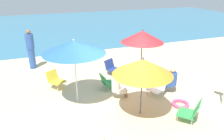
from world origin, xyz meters
TOP-DOWN VIEW (x-y plane):
  - ground_plane at (0.00, 0.00)m, footprint 40.00×40.00m
  - sea_water at (0.00, 14.15)m, footprint 40.00×16.00m
  - umbrella_orange at (0.17, -0.44)m, footprint 1.68×1.68m
  - umbrella_blue at (-1.41, 0.94)m, footprint 1.92×1.92m
  - umbrella_red at (1.19, 1.57)m, footprint 1.56×1.56m
  - beach_chair_a at (1.30, -1.26)m, footprint 0.78×0.78m
  - beach_chair_b at (-1.95, 2.16)m, footprint 0.71×0.74m
  - beach_chair_c at (-0.20, 1.42)m, footprint 0.60×0.60m
  - beach_chair_d at (0.42, 2.68)m, footprint 0.70×0.71m
  - beach_chair_e at (1.23, 0.38)m, footprint 0.67×0.65m
  - person_a at (-0.11, 0.67)m, footprint 0.54×0.35m
  - person_b at (-2.64, 4.53)m, footprint 0.34×0.34m
  - person_c at (1.78, 0.45)m, footprint 0.51×0.55m
  - swim_ring at (1.57, -0.47)m, footprint 0.54×0.54m
  - beach_bag at (-1.39, -1.33)m, footprint 0.22×0.21m

SIDE VIEW (x-z plane):
  - ground_plane at x=0.00m, z-range 0.00..0.00m
  - sea_water at x=0.00m, z-range 0.00..0.01m
  - swim_ring at x=1.57m, z-range 0.00..0.11m
  - beach_bag at x=-1.39m, z-range 0.00..0.33m
  - beach_chair_c at x=-0.20m, z-range 0.00..0.57m
  - beach_chair_d at x=0.42m, z-range 0.01..0.62m
  - beach_chair_a at x=1.30m, z-range -0.01..0.64m
  - beach_chair_e at x=1.23m, z-range 0.02..0.67m
  - beach_chair_b at x=-1.95m, z-range 0.03..0.66m
  - person_c at x=1.78m, z-range 0.01..0.96m
  - person_a at x=-0.11m, z-range 0.01..0.97m
  - person_b at x=-2.64m, z-range 0.00..1.75m
  - umbrella_orange at x=0.17m, z-range 0.60..2.36m
  - umbrella_red at x=1.19m, z-range 0.76..2.82m
  - umbrella_blue at x=-1.41m, z-range 0.79..2.86m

